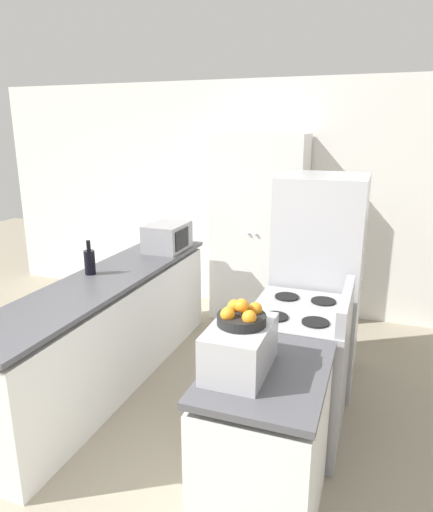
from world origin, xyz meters
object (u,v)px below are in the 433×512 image
pantry_cabinet (259,229)px  fruit_bowl (242,316)px  wine_bottle (90,261)px  toaster_oven (239,348)px  microwave (167,237)px  stove (297,370)px  refrigerator (319,280)px

pantry_cabinet → fruit_bowl: (0.65, -2.79, 0.18)m
pantry_cabinet → wine_bottle: size_ratio=7.08×
toaster_oven → fruit_bowl: 0.16m
pantry_cabinet → wine_bottle: pantry_cabinet is taller
pantry_cabinet → microwave: 1.09m
microwave → wine_bottle: 0.96m
microwave → fruit_bowl: 2.39m
stove → fruit_bowl: fruit_bowl is taller
refrigerator → fruit_bowl: (-0.16, -1.68, 0.33)m
pantry_cabinet → microwave: bearing=-130.5°
stove → wine_bottle: 1.86m
wine_bottle → fruit_bowl: (1.61, -1.04, 0.17)m
pantry_cabinet → refrigerator: (0.81, -1.11, -0.15)m
stove → refrigerator: bearing=89.1°
pantry_cabinet → stove: (0.79, -1.93, -0.55)m
stove → refrigerator: 0.91m
wine_bottle → microwave: bearing=74.3°
microwave → toaster_oven: (1.35, -1.98, -0.01)m
pantry_cabinet → toaster_oven: pantry_cabinet is taller
refrigerator → wine_bottle: 1.89m
fruit_bowl → toaster_oven: bearing=-96.8°
refrigerator → wine_bottle: refrigerator is taller
pantry_cabinet → wine_bottle: bearing=-119.0°
wine_bottle → stove: bearing=-5.6°
toaster_oven → fruit_bowl: fruit_bowl is taller
pantry_cabinet → refrigerator: size_ratio=1.17×
stove → microwave: bearing=144.0°
pantry_cabinet → fruit_bowl: size_ratio=8.37×
pantry_cabinet → toaster_oven: bearing=-77.1°
pantry_cabinet → toaster_oven: (0.64, -2.81, 0.02)m
wine_bottle → toaster_oven: 1.93m
toaster_oven → fruit_bowl: size_ratio=1.85×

